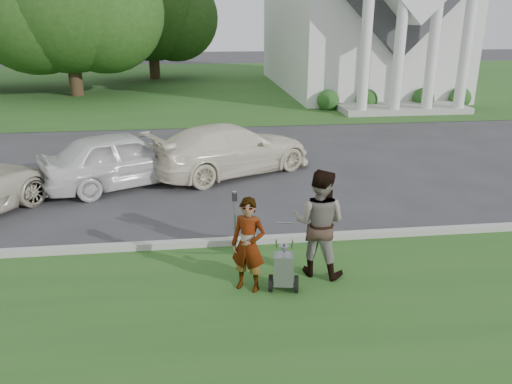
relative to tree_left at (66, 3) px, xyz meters
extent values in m
plane|color=#333335|center=(8.01, -21.99, -5.11)|extent=(120.00, 120.00, 0.00)
cube|color=#25541D|center=(8.01, -24.99, -5.11)|extent=(80.00, 7.00, 0.01)
cube|color=#25541D|center=(8.01, 5.01, -5.11)|extent=(80.00, 30.00, 0.01)
cube|color=#9E9E93|center=(8.01, -21.44, -5.04)|extent=(80.00, 0.18, 0.15)
cube|color=white|center=(17.01, 2.01, -1.61)|extent=(9.00, 16.00, 7.00)
cube|color=#9E9E93|center=(17.01, -7.19, -4.96)|extent=(6.20, 2.60, 0.30)
cylinder|color=white|center=(14.61, -8.19, -2.11)|extent=(0.50, 0.50, 6.00)
cylinder|color=white|center=(16.21, -8.19, -2.11)|extent=(0.50, 0.50, 6.00)
cylinder|color=white|center=(17.81, -8.19, -2.11)|extent=(0.50, 0.50, 6.00)
cylinder|color=white|center=(19.41, -8.19, -2.11)|extent=(0.50, 0.50, 6.00)
sphere|color=#1E4C19|center=(13.51, -6.29, -4.66)|extent=(1.10, 1.10, 1.10)
sphere|color=#1E4C19|center=(15.51, -6.29, -4.66)|extent=(1.10, 1.10, 1.10)
sphere|color=#1E4C19|center=(18.51, -6.29, -4.66)|extent=(1.10, 1.10, 1.10)
sphere|color=#1E4C19|center=(20.51, -6.29, -4.66)|extent=(1.10, 1.10, 1.10)
cylinder|color=#332316|center=(0.01, 0.01, -3.51)|extent=(0.76, 0.76, 3.20)
sphere|color=#224615|center=(1.90, 0.31, -0.44)|extent=(6.89, 6.89, 6.89)
sphere|color=#224615|center=(-1.67, -0.29, -0.23)|extent=(7.22, 7.22, 7.22)
sphere|color=#224615|center=(-3.92, 3.31, 0.10)|extent=(7.54, 7.54, 7.54)
cylinder|color=#332316|center=(4.01, 8.01, -3.61)|extent=(0.76, 0.76, 3.00)
sphere|color=#224615|center=(4.01, 8.01, -0.02)|extent=(7.60, 7.60, 7.60)
sphere|color=#224615|center=(5.72, 8.31, -0.78)|extent=(6.23, 6.23, 6.23)
sphere|color=#224615|center=(2.49, 7.71, -0.59)|extent=(6.54, 6.54, 6.54)
cylinder|color=black|center=(8.02, -23.33, -4.96)|extent=(0.12, 0.30, 0.30)
cylinder|color=black|center=(8.45, -23.41, -4.96)|extent=(0.12, 0.30, 0.30)
cylinder|color=#2D2D33|center=(8.24, -23.37, -4.96)|extent=(0.49, 0.13, 0.04)
cube|color=gray|center=(8.24, -23.37, -4.69)|extent=(0.37, 0.32, 0.54)
cone|color=gray|center=(8.24, -23.37, -4.33)|extent=(0.20, 0.20, 0.16)
cylinder|color=#2D2D33|center=(8.24, -23.37, -4.25)|extent=(0.04, 0.04, 0.06)
cylinder|color=gray|center=(8.19, -22.88, -4.44)|extent=(0.16, 0.72, 0.52)
cylinder|color=gray|center=(8.46, -22.93, -4.44)|extent=(0.16, 0.72, 0.52)
cylinder|color=gray|center=(8.39, -22.55, -4.19)|extent=(0.32, 0.09, 0.03)
imported|color=#999999|center=(7.66, -23.22, -4.29)|extent=(0.71, 0.63, 1.64)
imported|color=#999999|center=(8.96, -22.82, -4.13)|extent=(1.20, 1.11, 1.97)
cylinder|color=gray|center=(7.54, -21.92, -4.53)|extent=(0.04, 0.04, 1.16)
cube|color=#2D2D33|center=(7.54, -21.92, -3.88)|extent=(0.10, 0.07, 0.17)
cylinder|color=gray|center=(7.54, -21.92, -3.79)|extent=(0.09, 0.09, 0.03)
imported|color=silver|center=(4.88, -17.22, -4.35)|extent=(4.80, 3.57, 1.52)
imported|color=#F3EBCE|center=(7.88, -16.41, -4.38)|extent=(5.39, 4.11, 1.45)
camera|label=1|loc=(6.86, -30.73, -0.67)|focal=35.00mm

